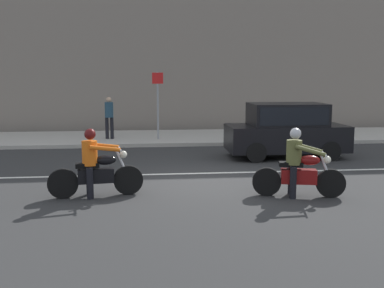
{
  "coord_description": "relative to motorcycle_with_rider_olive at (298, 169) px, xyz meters",
  "views": [
    {
      "loc": [
        -1.56,
        -11.56,
        2.7
      ],
      "look_at": [
        -0.39,
        -0.79,
        1.09
      ],
      "focal_mm": 43.06,
      "sensor_mm": 36.0,
      "label": 1
    }
  ],
  "objects": [
    {
      "name": "pedestrian_bystander",
      "position": [
        -4.79,
        9.12,
        0.49
      ],
      "size": [
        0.34,
        0.34,
        1.7
      ],
      "color": "black",
      "rests_on": "sidewalk_slab"
    },
    {
      "name": "motorcycle_with_rider_olive",
      "position": [
        0.0,
        0.0,
        0.0
      ],
      "size": [
        2.03,
        0.8,
        1.56
      ],
      "color": "black",
      "rests_on": "ground_plane"
    },
    {
      "name": "parked_hatchback_black",
      "position": [
        1.28,
        4.9,
        0.29
      ],
      "size": [
        3.9,
        1.76,
        1.8
      ],
      "color": "black",
      "rests_on": "ground_plane"
    },
    {
      "name": "ground_plane",
      "position": [
        -1.89,
        1.79,
        -0.64
      ],
      "size": [
        80.0,
        80.0,
        0.0
      ],
      "primitive_type": "plane",
      "color": "#2C2C2C"
    },
    {
      "name": "building_facade",
      "position": [
        -1.89,
        13.19,
        4.08
      ],
      "size": [
        40.0,
        1.4,
        9.44
      ],
      "primitive_type": "cube",
      "color": "slate",
      "rests_on": "ground_plane"
    },
    {
      "name": "street_sign_post",
      "position": [
        -2.82,
        8.81,
        1.13
      ],
      "size": [
        0.44,
        0.08,
        2.71
      ],
      "color": "gray",
      "rests_on": "sidewalk_slab"
    },
    {
      "name": "sidewalk_slab",
      "position": [
        -1.89,
        9.79,
        -0.57
      ],
      "size": [
        40.0,
        4.4,
        0.14
      ],
      "primitive_type": "cube",
      "color": "#A8A399",
      "rests_on": "ground_plane"
    },
    {
      "name": "lane_marking_stripe",
      "position": [
        -1.94,
        2.69,
        -0.64
      ],
      "size": [
        18.0,
        0.14,
        0.01
      ],
      "primitive_type": "cube",
      "color": "silver",
      "rests_on": "ground_plane"
    },
    {
      "name": "motorcycle_with_rider_orange_stripe",
      "position": [
        -4.52,
        0.51,
        -0.0
      ],
      "size": [
        2.11,
        0.72,
        1.54
      ],
      "color": "black",
      "rests_on": "ground_plane"
    }
  ]
}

